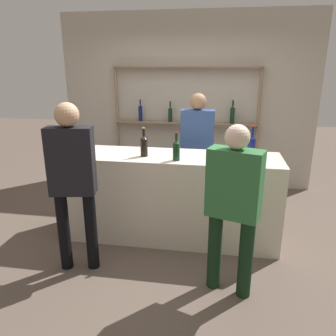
# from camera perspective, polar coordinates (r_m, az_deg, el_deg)

# --- Properties ---
(ground_plane) EXTENTS (16.00, 16.00, 0.00)m
(ground_plane) POSITION_cam_1_polar(r_m,az_deg,el_deg) (4.10, 0.00, -11.58)
(ground_plane) COLOR brown
(bar_counter) EXTENTS (2.53, 0.67, 1.02)m
(bar_counter) POSITION_cam_1_polar(r_m,az_deg,el_deg) (3.88, 0.00, -5.01)
(bar_counter) COLOR beige
(bar_counter) RESTS_ON ground_plane
(back_wall) EXTENTS (4.13, 0.12, 2.80)m
(back_wall) POSITION_cam_1_polar(r_m,az_deg,el_deg) (5.53, 3.28, 11.37)
(back_wall) COLOR #B2A899
(back_wall) RESTS_ON ground_plane
(back_shelf) EXTENTS (2.34, 0.18, 1.98)m
(back_shelf) POSITION_cam_1_polar(r_m,az_deg,el_deg) (5.36, 3.16, 10.25)
(back_shelf) COLOR #897056
(back_shelf) RESTS_ON ground_plane
(counter_bottle_0) EXTENTS (0.08, 0.08, 0.34)m
(counter_bottle_0) POSITION_cam_1_polar(r_m,az_deg,el_deg) (3.79, 14.37, 4.00)
(counter_bottle_0) COLOR #0F1956
(counter_bottle_0) RESTS_ON bar_counter
(counter_bottle_1) EXTENTS (0.08, 0.08, 0.33)m
(counter_bottle_1) POSITION_cam_1_polar(r_m,az_deg,el_deg) (3.65, -4.21, 3.98)
(counter_bottle_1) COLOR black
(counter_bottle_1) RESTS_ON bar_counter
(counter_bottle_2) EXTENTS (0.08, 0.08, 0.31)m
(counter_bottle_2) POSITION_cam_1_polar(r_m,az_deg,el_deg) (3.49, 1.46, 3.23)
(counter_bottle_2) COLOR black
(counter_bottle_2) RESTS_ON bar_counter
(ice_bucket) EXTENTS (0.22, 0.22, 0.21)m
(ice_bucket) POSITION_cam_1_polar(r_m,az_deg,el_deg) (3.88, -16.64, 3.81)
(ice_bucket) COLOR #846647
(ice_bucket) RESTS_ON bar_counter
(customer_right) EXTENTS (0.49, 0.33, 1.55)m
(customer_right) POSITION_cam_1_polar(r_m,az_deg,el_deg) (2.84, 11.30, -5.55)
(customer_right) COLOR black
(customer_right) RESTS_ON ground_plane
(server_behind_counter) EXTENTS (0.45, 0.22, 1.65)m
(server_behind_counter) POSITION_cam_1_polar(r_m,az_deg,el_deg) (4.44, 5.07, 4.10)
(server_behind_counter) COLOR #121C33
(server_behind_counter) RESTS_ON ground_plane
(customer_left) EXTENTS (0.45, 0.26, 1.68)m
(customer_left) POSITION_cam_1_polar(r_m,az_deg,el_deg) (3.22, -16.31, -1.30)
(customer_left) COLOR black
(customer_left) RESTS_ON ground_plane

